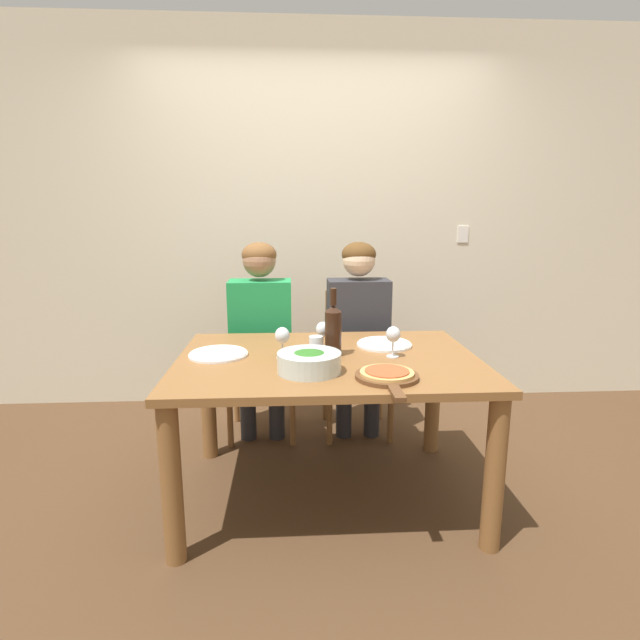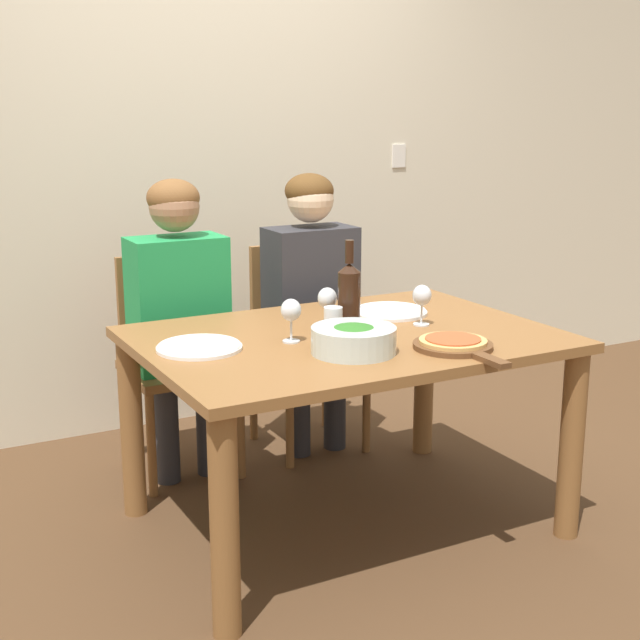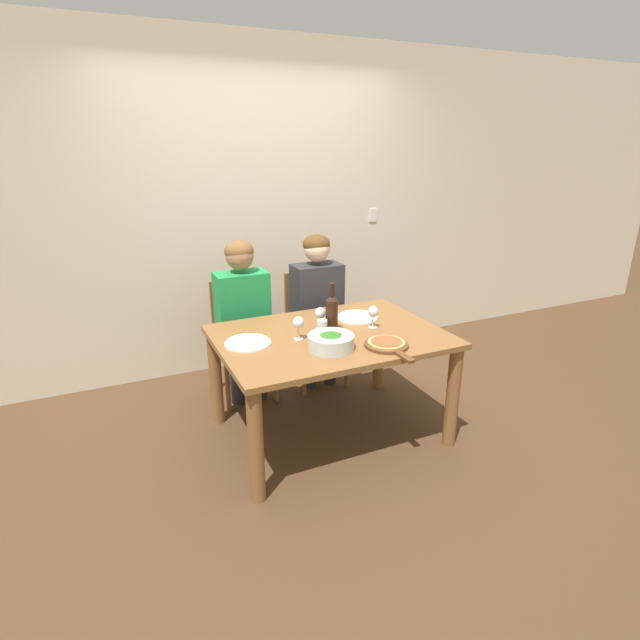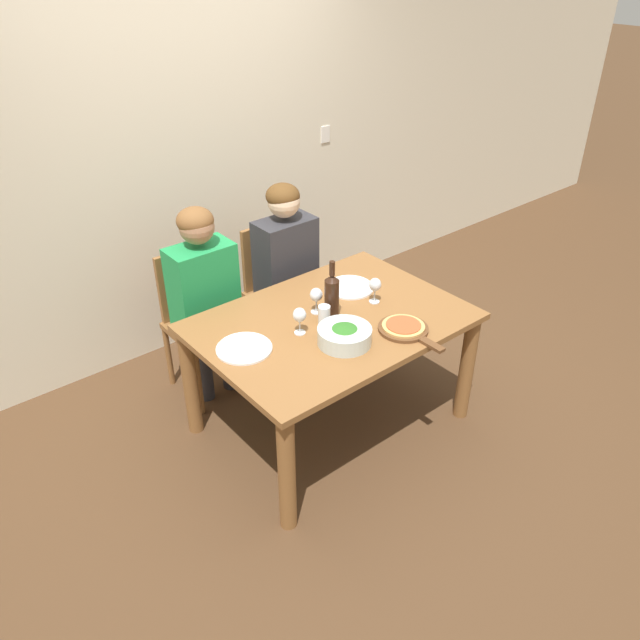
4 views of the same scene
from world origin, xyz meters
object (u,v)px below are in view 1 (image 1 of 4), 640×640
(broccoli_bowl, at_px, (309,362))
(water_tumbler, at_px, (316,347))
(chair_right, at_px, (355,355))
(pizza_on_board, at_px, (387,376))
(wine_glass_right, at_px, (393,336))
(wine_glass_centre, at_px, (323,331))
(wine_bottle, at_px, (333,329))
(chair_left, at_px, (263,357))
(person_man, at_px, (358,321))
(person_woman, at_px, (261,322))
(dinner_plate_right, at_px, (384,344))
(wine_glass_left, at_px, (282,337))
(dinner_plate_left, at_px, (218,354))

(broccoli_bowl, distance_m, water_tumbler, 0.21)
(chair_right, relative_size, broccoli_bowl, 3.23)
(pizza_on_board, distance_m, water_tumbler, 0.43)
(wine_glass_right, xyz_separation_m, wine_glass_centre, (-0.33, 0.12, 0.00))
(wine_bottle, bearing_deg, wine_glass_centre, 119.32)
(chair_left, bearing_deg, wine_bottle, -64.08)
(broccoli_bowl, bearing_deg, person_man, 70.02)
(person_woman, relative_size, dinner_plate_right, 4.33)
(broccoli_bowl, height_order, wine_glass_centre, wine_glass_centre)
(broccoli_bowl, relative_size, dinner_plate_right, 0.98)
(wine_glass_centre, bearing_deg, broccoli_bowl, -103.83)
(person_woman, bearing_deg, wine_glass_left, -78.61)
(pizza_on_board, bearing_deg, person_woman, 118.98)
(water_tumbler, bearing_deg, chair_right, 70.20)
(pizza_on_board, bearing_deg, wine_glass_centre, 118.48)
(person_woman, relative_size, wine_bottle, 3.73)
(chair_right, xyz_separation_m, wine_glass_centre, (-0.26, -0.72, 0.34))
(pizza_on_board, bearing_deg, dinner_plate_right, 80.79)
(wine_glass_left, bearing_deg, wine_glass_centre, 28.61)
(person_woman, height_order, wine_glass_right, person_woman)
(person_woman, distance_m, wine_glass_left, 0.74)
(chair_left, xyz_separation_m, wine_glass_centre, (0.34, -0.72, 0.34))
(chair_right, bearing_deg, person_woman, -169.85)
(wine_bottle, height_order, water_tumbler, wine_bottle)
(wine_bottle, xyz_separation_m, water_tumbler, (-0.09, -0.04, -0.08))
(person_woman, relative_size, pizza_on_board, 3.03)
(wine_bottle, distance_m, water_tumbler, 0.12)
(chair_right, distance_m, wine_bottle, 0.91)
(dinner_plate_right, relative_size, wine_glass_right, 1.89)
(dinner_plate_left, bearing_deg, wine_bottle, -3.00)
(dinner_plate_right, height_order, pizza_on_board, pizza_on_board)
(chair_left, bearing_deg, chair_right, 0.00)
(person_man, relative_size, dinner_plate_right, 4.33)
(chair_right, relative_size, wine_bottle, 2.73)
(dinner_plate_left, height_order, dinner_plate_right, same)
(person_woman, xyz_separation_m, person_man, (0.61, 0.00, 0.00))
(person_man, relative_size, broccoli_bowl, 4.41)
(dinner_plate_left, relative_size, wine_glass_right, 1.89)
(chair_left, relative_size, wine_glass_left, 5.97)
(wine_bottle, height_order, wine_glass_centre, wine_bottle)
(person_woman, relative_size, person_man, 1.00)
(person_woman, bearing_deg, person_man, 0.00)
(person_man, height_order, dinner_plate_left, person_man)
(person_man, relative_size, wine_glass_left, 8.16)
(wine_glass_centre, bearing_deg, dinner_plate_right, 14.75)
(person_man, distance_m, wine_glass_left, 0.86)
(dinner_plate_right, bearing_deg, water_tumbler, -151.05)
(chair_right, bearing_deg, broccoli_bowl, -108.06)
(chair_right, bearing_deg, wine_bottle, -105.15)
(person_woman, height_order, broccoli_bowl, person_woman)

